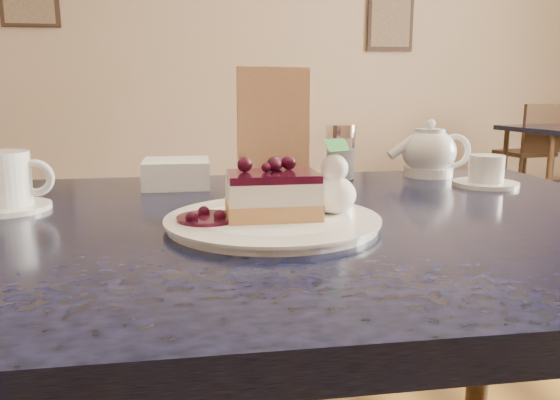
{
  "coord_description": "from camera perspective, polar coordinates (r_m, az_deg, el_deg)",
  "views": [
    {
      "loc": [
        -0.04,
        -0.32,
        0.95
      ],
      "look_at": [
        0.06,
        0.33,
        0.82
      ],
      "focal_mm": 35.0,
      "sensor_mm": 36.0,
      "label": 1
    }
  ],
  "objects": [
    {
      "name": "main_table",
      "position": [
        0.82,
        -1.27,
        -7.36
      ],
      "size": [
        1.25,
        0.84,
        0.77
      ],
      "rotation": [
        0.0,
        0.0,
        0.01
      ],
      "color": "#13173A",
      "rests_on": "ground"
    },
    {
      "name": "dessert_plate",
      "position": [
        0.74,
        -0.77,
        -2.27
      ],
      "size": [
        0.28,
        0.28,
        0.01
      ],
      "primitive_type": "cylinder",
      "color": "white",
      "rests_on": "main_table"
    },
    {
      "name": "cheesecake_slice",
      "position": [
        0.73,
        -0.78,
        0.49
      ],
      "size": [
        0.12,
        0.09,
        0.06
      ],
      "rotation": [
        0.0,
        0.0,
        0.01
      ],
      "color": "tan",
      "rests_on": "dessert_plate"
    },
    {
      "name": "whipped_cream",
      "position": [
        0.76,
        5.65,
        0.55
      ],
      "size": [
        0.06,
        0.06,
        0.05
      ],
      "color": "white",
      "rests_on": "dessert_plate"
    },
    {
      "name": "berry_sauce",
      "position": [
        0.73,
        -7.55,
        -1.91
      ],
      "size": [
        0.08,
        0.08,
        0.01
      ],
      "primitive_type": "cylinder",
      "color": "black",
      "rests_on": "dessert_plate"
    },
    {
      "name": "coffee_set",
      "position": [
        0.93,
        -26.8,
        1.49
      ],
      "size": [
        0.14,
        0.13,
        0.09
      ],
      "color": "white",
      "rests_on": "main_table"
    },
    {
      "name": "tea_set",
      "position": [
        1.19,
        16.33,
        4.33
      ],
      "size": [
        0.23,
        0.25,
        0.11
      ],
      "color": "white",
      "rests_on": "main_table"
    },
    {
      "name": "menu_card",
      "position": [
        1.11,
        -0.72,
        7.89
      ],
      "size": [
        0.14,
        0.03,
        0.23
      ],
      "primitive_type": "cube",
      "rotation": [
        0.0,
        0.0,
        0.01
      ],
      "color": "beige",
      "rests_on": "main_table"
    },
    {
      "name": "sugar_shaker",
      "position": [
        1.12,
        6.33,
        5.03
      ],
      "size": [
        0.06,
        0.06,
        0.11
      ],
      "color": "white",
      "rests_on": "main_table"
    },
    {
      "name": "napkin_stack",
      "position": [
        1.06,
        -10.76,
        2.77
      ],
      "size": [
        0.13,
        0.13,
        0.05
      ],
      "primitive_type": "cube",
      "rotation": [
        0.0,
        0.0,
        0.01
      ],
      "color": "white",
      "rests_on": "main_table"
    }
  ]
}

